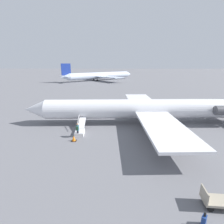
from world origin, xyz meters
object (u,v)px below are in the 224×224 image
at_px(boarding_stairs, 80,131).
at_px(luggage_cart, 219,201).
at_px(suitcase, 204,221).
at_px(airplane_main, 147,109).
at_px(airplane_far_left, 100,75).
at_px(passenger, 78,129).

xyz_separation_m(boarding_stairs, luggage_cart, (-11.10, 11.66, 0.07)).
bearing_deg(suitcase, airplane_main, -88.73).
relative_size(luggage_cart, suitcase, 2.57).
relative_size(boarding_stairs, suitcase, 4.62).
relative_size(airplane_far_left, suitcase, 42.25).
relative_size(airplane_far_left, boarding_stairs, 9.14).
bearing_deg(passenger, suitcase, -144.17).
bearing_deg(suitcase, luggage_cart, -138.46).
height_order(airplane_far_left, boarding_stairs, airplane_far_left).
relative_size(passenger, suitcase, 1.98).
xyz_separation_m(airplane_far_left, boarding_stairs, (-4.58, 73.96, -2.21)).
bearing_deg(suitcase, boarding_stairs, -53.80).
xyz_separation_m(boarding_stairs, suitcase, (-9.55, 13.04, -0.06)).
bearing_deg(boarding_stairs, airplane_main, -67.16).
height_order(airplane_main, airplane_far_left, airplane_far_left).
relative_size(airplane_main, boarding_stairs, 8.52).
height_order(airplane_main, boarding_stairs, airplane_main).
height_order(luggage_cart, suitcase, luggage_cart).
bearing_deg(passenger, luggage_cart, -136.38).
bearing_deg(passenger, airplane_main, -61.83).
bearing_deg(luggage_cart, airplane_far_left, -76.05).
distance_m(airplane_far_left, boarding_stairs, 74.13).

